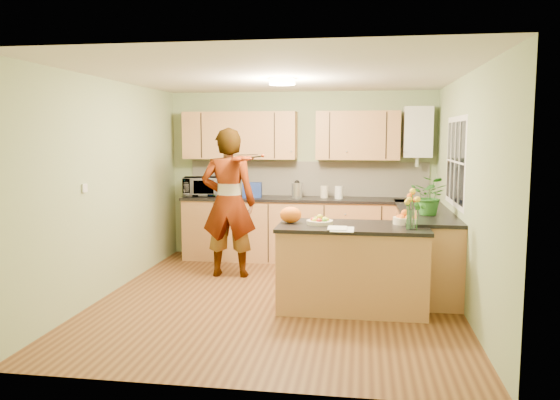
# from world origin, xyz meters

# --- Properties ---
(floor) EXTENTS (4.50, 4.50, 0.00)m
(floor) POSITION_xyz_m (0.00, 0.00, 0.00)
(floor) COLOR #522E17
(floor) RESTS_ON ground
(ceiling) EXTENTS (4.00, 4.50, 0.02)m
(ceiling) POSITION_xyz_m (0.00, 0.00, 2.50)
(ceiling) COLOR silver
(ceiling) RESTS_ON wall_back
(wall_back) EXTENTS (4.00, 0.02, 2.50)m
(wall_back) POSITION_xyz_m (0.00, 2.25, 1.25)
(wall_back) COLOR #98AA79
(wall_back) RESTS_ON floor
(wall_front) EXTENTS (4.00, 0.02, 2.50)m
(wall_front) POSITION_xyz_m (0.00, -2.25, 1.25)
(wall_front) COLOR #98AA79
(wall_front) RESTS_ON floor
(wall_left) EXTENTS (0.02, 4.50, 2.50)m
(wall_left) POSITION_xyz_m (-2.00, 0.00, 1.25)
(wall_left) COLOR #98AA79
(wall_left) RESTS_ON floor
(wall_right) EXTENTS (0.02, 4.50, 2.50)m
(wall_right) POSITION_xyz_m (2.00, 0.00, 1.25)
(wall_right) COLOR #98AA79
(wall_right) RESTS_ON floor
(back_counter) EXTENTS (3.64, 0.62, 0.94)m
(back_counter) POSITION_xyz_m (0.10, 1.95, 0.47)
(back_counter) COLOR #C1834D
(back_counter) RESTS_ON floor
(right_counter) EXTENTS (0.62, 2.24, 0.94)m
(right_counter) POSITION_xyz_m (1.70, 0.85, 0.47)
(right_counter) COLOR #C1834D
(right_counter) RESTS_ON floor
(splashback) EXTENTS (3.60, 0.02, 0.52)m
(splashback) POSITION_xyz_m (0.10, 2.23, 1.20)
(splashback) COLOR silver
(splashback) RESTS_ON back_counter
(upper_cabinets) EXTENTS (3.20, 0.34, 0.70)m
(upper_cabinets) POSITION_xyz_m (-0.18, 2.08, 1.85)
(upper_cabinets) COLOR #C1834D
(upper_cabinets) RESTS_ON wall_back
(boiler) EXTENTS (0.40, 0.30, 0.86)m
(boiler) POSITION_xyz_m (1.70, 2.09, 1.90)
(boiler) COLOR white
(boiler) RESTS_ON wall_back
(window_right) EXTENTS (0.01, 1.30, 1.05)m
(window_right) POSITION_xyz_m (1.99, 0.60, 1.55)
(window_right) COLOR white
(window_right) RESTS_ON wall_right
(light_switch) EXTENTS (0.02, 0.09, 0.09)m
(light_switch) POSITION_xyz_m (-1.99, -0.60, 1.30)
(light_switch) COLOR white
(light_switch) RESTS_ON wall_left
(ceiling_lamp) EXTENTS (0.30, 0.30, 0.07)m
(ceiling_lamp) POSITION_xyz_m (0.00, 0.30, 2.46)
(ceiling_lamp) COLOR #FFEABF
(ceiling_lamp) RESTS_ON ceiling
(peninsula_island) EXTENTS (1.58, 0.81, 0.91)m
(peninsula_island) POSITION_xyz_m (0.83, -0.21, 0.46)
(peninsula_island) COLOR #C1834D
(peninsula_island) RESTS_ON floor
(fruit_dish) EXTENTS (0.28, 0.28, 0.10)m
(fruit_dish) POSITION_xyz_m (0.48, -0.21, 0.95)
(fruit_dish) COLOR beige
(fruit_dish) RESTS_ON peninsula_island
(orange_bowl) EXTENTS (0.25, 0.25, 0.14)m
(orange_bowl) POSITION_xyz_m (1.38, -0.06, 0.97)
(orange_bowl) COLOR beige
(orange_bowl) RESTS_ON peninsula_island
(flower_vase) EXTENTS (0.24, 0.24, 0.44)m
(flower_vase) POSITION_xyz_m (1.43, -0.39, 1.20)
(flower_vase) COLOR silver
(flower_vase) RESTS_ON peninsula_island
(orange_bag) EXTENTS (0.29, 0.27, 0.18)m
(orange_bag) POSITION_xyz_m (0.16, -0.16, 1.00)
(orange_bag) COLOR orange
(orange_bag) RESTS_ON peninsula_island
(papers) EXTENTS (0.24, 0.32, 0.01)m
(papers) POSITION_xyz_m (0.73, -0.51, 0.91)
(papers) COLOR white
(papers) RESTS_ON peninsula_island
(violinist) EXTENTS (0.74, 0.51, 1.95)m
(violinist) POSITION_xyz_m (-0.80, 0.92, 0.98)
(violinist) COLOR #EBB08F
(violinist) RESTS_ON floor
(violin) EXTENTS (0.60, 0.52, 0.15)m
(violin) POSITION_xyz_m (-0.60, 0.70, 1.56)
(violin) COLOR #491504
(violin) RESTS_ON violinist
(microwave) EXTENTS (0.57, 0.44, 0.29)m
(microwave) POSITION_xyz_m (-1.48, 1.94, 1.08)
(microwave) COLOR white
(microwave) RESTS_ON back_counter
(blue_box) EXTENTS (0.29, 0.22, 0.22)m
(blue_box) POSITION_xyz_m (-0.69, 1.92, 1.05)
(blue_box) COLOR navy
(blue_box) RESTS_ON back_counter
(kettle) EXTENTS (0.16, 0.16, 0.30)m
(kettle) POSITION_xyz_m (-0.02, 1.93, 1.06)
(kettle) COLOR silver
(kettle) RESTS_ON back_counter
(jar_cream) EXTENTS (0.14, 0.14, 0.18)m
(jar_cream) POSITION_xyz_m (0.38, 1.98, 1.03)
(jar_cream) COLOR beige
(jar_cream) RESTS_ON back_counter
(jar_white) EXTENTS (0.15, 0.15, 0.18)m
(jar_white) POSITION_xyz_m (0.59, 1.91, 1.03)
(jar_white) COLOR white
(jar_white) RESTS_ON back_counter
(potted_plant) EXTENTS (0.51, 0.49, 0.45)m
(potted_plant) POSITION_xyz_m (1.70, 0.43, 1.17)
(potted_plant) COLOR #2A6D24
(potted_plant) RESTS_ON right_counter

